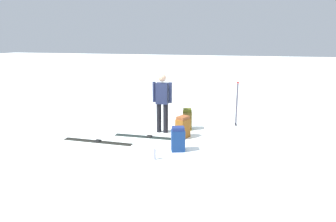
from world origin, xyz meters
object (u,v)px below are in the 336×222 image
(ski_pair_far, at_px, (98,142))
(backpack_small_spare, at_px, (187,119))
(skier_standing, at_px, (162,100))
(thermos_bottle, at_px, (154,154))
(backpack_bright, at_px, (183,127))
(backpack_large_dark, at_px, (178,139))
(ski_pair_near, at_px, (149,137))
(ski_poles_planted_near, at_px, (237,102))

(ski_pair_far, height_order, backpack_small_spare, backpack_small_spare)
(skier_standing, xyz_separation_m, backpack_small_spare, (0.48, -0.64, -0.65))
(thermos_bottle, bearing_deg, backpack_bright, -9.26)
(backpack_small_spare, bearing_deg, thermos_bottle, 174.64)
(backpack_large_dark, xyz_separation_m, thermos_bottle, (-0.68, 0.39, -0.16))
(backpack_small_spare, relative_size, thermos_bottle, 2.42)
(skier_standing, bearing_deg, ski_pair_near, 159.83)
(backpack_small_spare, xyz_separation_m, ski_poles_planted_near, (0.73, -1.40, 0.46))
(ski_pair_near, bearing_deg, backpack_bright, -74.07)
(skier_standing, bearing_deg, ski_poles_planted_near, -59.41)
(backpack_small_spare, bearing_deg, ski_pair_near, 141.07)
(backpack_large_dark, bearing_deg, thermos_bottle, 150.09)
(backpack_large_dark, bearing_deg, backpack_small_spare, 4.78)
(backpack_small_spare, distance_m, thermos_bottle, 2.52)
(ski_pair_far, xyz_separation_m, ski_poles_planted_near, (2.49, -3.44, 0.76))
(backpack_large_dark, xyz_separation_m, ski_poles_planted_near, (2.56, -1.24, 0.47))
(backpack_bright, distance_m, ski_poles_planted_near, 2.09)
(ski_pair_far, relative_size, backpack_small_spare, 3.05)
(backpack_large_dark, bearing_deg, backpack_bright, 6.01)
(ski_pair_near, distance_m, backpack_small_spare, 1.38)
(ski_pair_near, height_order, backpack_large_dark, backpack_large_dark)
(backpack_large_dark, distance_m, ski_poles_planted_near, 2.88)
(ski_poles_planted_near, bearing_deg, thermos_bottle, 153.22)
(skier_standing, xyz_separation_m, ski_pair_near, (-0.57, 0.21, -0.94))
(ski_pair_near, bearing_deg, ski_pair_far, 120.78)
(skier_standing, distance_m, backpack_bright, 1.00)
(backpack_small_spare, bearing_deg, ski_poles_planted_near, -62.53)
(backpack_large_dark, xyz_separation_m, backpack_bright, (1.04, 0.11, 0.00))
(ski_pair_near, distance_m, backpack_large_dark, 1.30)
(backpack_bright, height_order, thermos_bottle, backpack_bright)
(ski_pair_near, relative_size, backpack_small_spare, 3.16)
(backpack_bright, xyz_separation_m, backpack_small_spare, (0.79, 0.04, 0.01))
(ski_pair_far, height_order, backpack_bright, backpack_bright)
(ski_pair_far, relative_size, ski_poles_planted_near, 1.38)
(backpack_large_dark, relative_size, backpack_bright, 1.00)
(ski_poles_planted_near, relative_size, thermos_bottle, 5.35)
(backpack_bright, bearing_deg, backpack_small_spare, 3.16)
(thermos_bottle, bearing_deg, backpack_small_spare, -5.36)
(skier_standing, distance_m, ski_poles_planted_near, 2.37)
(skier_standing, relative_size, thermos_bottle, 6.54)
(ski_pair_far, xyz_separation_m, backpack_large_dark, (-0.07, -2.20, 0.28))
(ski_pair_far, distance_m, backpack_small_spare, 2.71)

